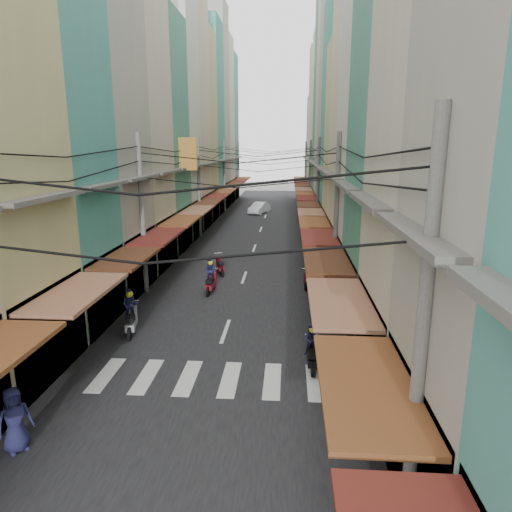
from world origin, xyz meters
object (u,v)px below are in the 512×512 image
at_px(market_umbrella, 409,358).
at_px(traffic_sign, 367,285).
at_px(white_car, 259,213).
at_px(bicycle, 399,321).

relative_size(market_umbrella, traffic_sign, 0.76).
distance_m(market_umbrella, traffic_sign, 5.78).
bearing_deg(market_umbrella, white_car, 99.12).
height_order(white_car, bicycle, white_car).
xyz_separation_m(bicycle, market_umbrella, (-1.76, -8.07, 2.12)).
relative_size(bicycle, market_umbrella, 0.74).
relative_size(bicycle, traffic_sign, 0.57).
height_order(market_umbrella, traffic_sign, traffic_sign).
distance_m(bicycle, market_umbrella, 8.53).
bearing_deg(market_umbrella, traffic_sign, 91.46).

